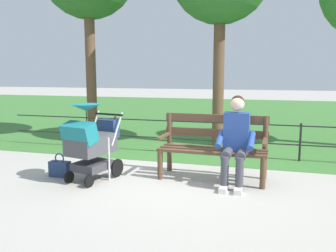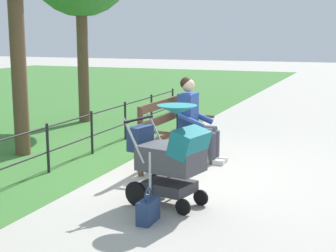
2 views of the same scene
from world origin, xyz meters
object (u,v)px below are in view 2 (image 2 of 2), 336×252
object	(u,v)px
person_on_bench	(195,117)
handbag	(148,210)
park_bench	(173,130)
stroller	(171,154)

from	to	relation	value
person_on_bench	handbag	bearing A→B (deg)	8.22
handbag	park_bench	bearing A→B (deg)	-165.23
park_bench	person_on_bench	xyz separation A→B (m)	(-0.35, 0.22, 0.15)
person_on_bench	park_bench	bearing A→B (deg)	-32.73
park_bench	stroller	xyz separation A→B (m)	(1.72, 0.64, 0.07)
park_bench	handbag	xyz separation A→B (m)	(2.29, 0.60, -0.40)
park_bench	stroller	distance (m)	1.84
stroller	handbag	xyz separation A→B (m)	(0.57, -0.04, -0.47)
park_bench	stroller	size ratio (longest dim) A/B	1.40
park_bench	person_on_bench	size ratio (longest dim) A/B	1.26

